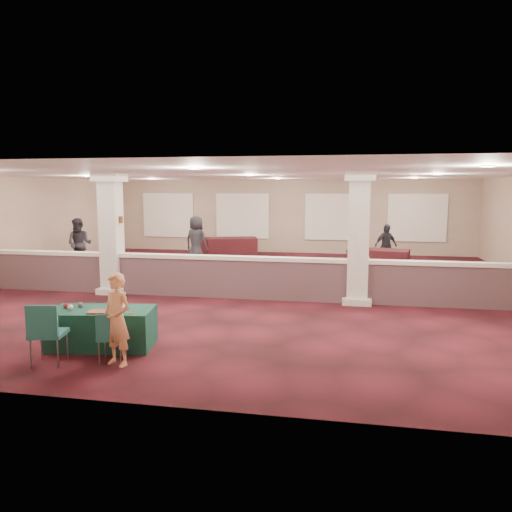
% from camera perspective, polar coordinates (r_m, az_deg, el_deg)
% --- Properties ---
extents(ground, '(16.00, 16.00, 0.00)m').
position_cam_1_polar(ground, '(14.41, -0.64, -3.56)').
color(ground, '#4D131D').
rests_on(ground, ground).
extents(wall_back, '(16.00, 0.04, 3.20)m').
position_cam_1_polar(wall_back, '(22.06, 3.55, 4.55)').
color(wall_back, gray).
rests_on(wall_back, ground).
extents(wall_front, '(16.00, 0.04, 3.20)m').
position_cam_1_polar(wall_front, '(6.62, -14.79, -3.18)').
color(wall_front, gray).
rests_on(wall_front, ground).
extents(wall_left, '(0.04, 16.00, 3.20)m').
position_cam_1_polar(wall_left, '(17.63, -27.07, 2.91)').
color(wall_left, gray).
rests_on(wall_left, ground).
extents(ceiling, '(16.00, 16.00, 0.02)m').
position_cam_1_polar(ceiling, '(14.14, -0.66, 9.26)').
color(ceiling, white).
rests_on(ceiling, wall_back).
extents(partition_wall, '(15.60, 0.28, 1.10)m').
position_cam_1_polar(partition_wall, '(12.87, -2.00, -2.36)').
color(partition_wall, brown).
rests_on(partition_wall, ground).
extents(column_left, '(0.72, 0.72, 3.20)m').
position_cam_1_polar(column_left, '(13.93, -16.20, 2.55)').
color(column_left, silver).
rests_on(column_left, ground).
extents(column_right, '(0.72, 0.72, 3.20)m').
position_cam_1_polar(column_right, '(12.40, 11.62, 2.09)').
color(column_right, silver).
rests_on(column_right, ground).
extents(sconce_left, '(0.12, 0.12, 0.18)m').
position_cam_1_polar(sconce_left, '(14.04, -17.28, 4.03)').
color(sconce_left, brown).
rests_on(sconce_left, column_left).
extents(sconce_right, '(0.12, 0.12, 0.18)m').
position_cam_1_polar(sconce_right, '(13.78, -15.22, 4.04)').
color(sconce_right, brown).
rests_on(sconce_right, column_left).
extents(near_table, '(1.92, 1.18, 0.69)m').
position_cam_1_polar(near_table, '(9.42, -17.16, -7.87)').
color(near_table, '#0F392E').
rests_on(near_table, ground).
extents(conf_chair_main, '(0.50, 0.50, 0.83)m').
position_cam_1_polar(conf_chair_main, '(8.51, -16.28, -8.48)').
color(conf_chair_main, '#1A4E49').
rests_on(conf_chair_main, ground).
extents(conf_chair_side, '(0.61, 0.61, 1.02)m').
position_cam_1_polar(conf_chair_side, '(8.68, -22.89, -7.70)').
color(conf_chair_side, '#1A4E49').
rests_on(conf_chair_side, ground).
extents(woman, '(0.63, 0.52, 1.50)m').
position_cam_1_polar(woman, '(8.32, -15.61, -7.01)').
color(woman, '#F0AA68').
rests_on(woman, ground).
extents(far_table_front_left, '(1.99, 1.07, 0.79)m').
position_cam_1_polar(far_table_front_left, '(15.47, -9.40, -1.41)').
color(far_table_front_left, black).
rests_on(far_table_front_left, ground).
extents(far_table_front_center, '(2.13, 1.52, 0.78)m').
position_cam_1_polar(far_table_front_center, '(14.38, 7.43, -2.07)').
color(far_table_front_center, black).
rests_on(far_table_front_center, ground).
extents(far_table_front_right, '(1.81, 1.30, 0.66)m').
position_cam_1_polar(far_table_front_right, '(14.82, 25.09, -2.69)').
color(far_table_front_right, black).
rests_on(far_table_front_right, ground).
extents(far_table_back_left, '(1.90, 1.08, 0.74)m').
position_cam_1_polar(far_table_back_left, '(21.19, -3.88, 1.07)').
color(far_table_back_left, black).
rests_on(far_table_back_left, ground).
extents(far_table_back_center, '(2.20, 1.55, 0.81)m').
position_cam_1_polar(far_table_back_center, '(20.61, -2.71, 0.99)').
color(far_table_back_center, black).
rests_on(far_table_back_center, ground).
extents(far_table_back_right, '(2.12, 1.32, 0.80)m').
position_cam_1_polar(far_table_back_right, '(17.24, 13.78, -0.57)').
color(far_table_back_right, black).
rests_on(far_table_back_right, ground).
extents(attendee_a, '(0.94, 0.64, 1.79)m').
position_cam_1_polar(attendee_a, '(18.47, -19.52, 1.30)').
color(attendee_a, black).
rests_on(attendee_a, ground).
extents(attendee_b, '(1.12, 1.10, 1.68)m').
position_cam_1_polar(attendee_b, '(13.99, 11.48, -0.57)').
color(attendee_b, '#BABAB6').
rests_on(attendee_b, ground).
extents(attendee_c, '(1.00, 0.85, 1.55)m').
position_cam_1_polar(attendee_c, '(18.56, 14.62, 1.15)').
color(attendee_c, black).
rests_on(attendee_c, ground).
extents(attendee_d, '(1.00, 0.71, 1.83)m').
position_cam_1_polar(attendee_d, '(18.32, -6.84, 1.70)').
color(attendee_d, black).
rests_on(attendee_d, ground).
extents(laptop_base, '(0.34, 0.26, 0.02)m').
position_cam_1_polar(laptop_base, '(9.20, -15.66, -5.91)').
color(laptop_base, '#B8B8BD').
rests_on(laptop_base, near_table).
extents(laptop_screen, '(0.31, 0.06, 0.21)m').
position_cam_1_polar(laptop_screen, '(9.28, -15.49, -5.09)').
color(laptop_screen, '#B8B8BD').
rests_on(laptop_screen, near_table).
extents(screen_glow, '(0.28, 0.05, 0.18)m').
position_cam_1_polar(screen_glow, '(9.28, -15.50, -5.18)').
color(screen_glow, silver).
rests_on(screen_glow, near_table).
extents(knitting, '(0.42, 0.34, 0.03)m').
position_cam_1_polar(knitting, '(9.10, -17.44, -6.10)').
color(knitting, '#CD5220').
rests_on(knitting, near_table).
extents(yarn_cream, '(0.10, 0.10, 0.10)m').
position_cam_1_polar(yarn_cream, '(9.42, -20.44, -5.54)').
color(yarn_cream, '#EFE1C5').
rests_on(yarn_cream, near_table).
extents(yarn_red, '(0.09, 0.09, 0.09)m').
position_cam_1_polar(yarn_red, '(9.60, -20.91, -5.34)').
color(yarn_red, maroon).
rests_on(yarn_red, near_table).
extents(yarn_grey, '(0.10, 0.10, 0.10)m').
position_cam_1_polar(yarn_grey, '(9.57, -19.45, -5.30)').
color(yarn_grey, '#4A4A4F').
rests_on(yarn_grey, near_table).
extents(scissors, '(0.12, 0.05, 0.01)m').
position_cam_1_polar(scissors, '(8.91, -14.03, -6.33)').
color(scissors, red).
rests_on(scissors, near_table).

